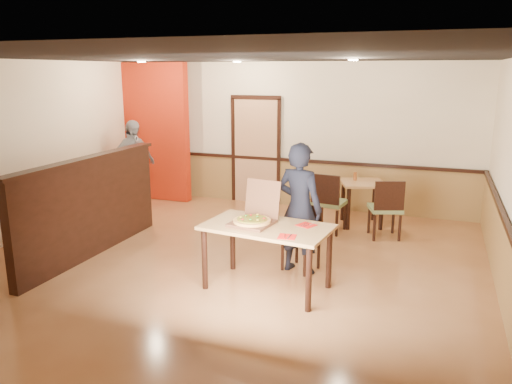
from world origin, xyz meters
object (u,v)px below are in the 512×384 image
Objects in this scene: passerby at (133,164)px; condiment at (355,176)px; pizza_box at (254,219)px; diner at (299,209)px; side_table at (362,192)px; side_chair_left at (328,200)px; side_chair_right at (386,207)px; diner_chair at (304,235)px; main_table at (267,234)px.

passerby is 4.25m from condiment.
passerby reaches higher than pizza_box.
condiment is at bearing -83.05° from diner.
side_table is 0.30m from condiment.
pizza_box is (3.51, -2.68, 0.02)m from passerby.
passerby is at bearing -13.45° from diner.
side_chair_right is at bearing -171.65° from side_chair_left.
diner_chair is 1.64m from side_chair_left.
side_table is (0.44, 2.26, 0.12)m from diner_chair.
side_chair_left is at bearing -19.60° from side_chair_right.
side_table is 4.40m from passerby.
passerby is (-3.91, 2.05, -0.02)m from diner.
passerby is at bearing -23.09° from side_chair_right.
side_chair_right is 2.05m from diner.
side_chair_right is 0.99m from condiment.
main_table is at bearing -108.15° from passerby.
side_chair_right is at bearing -75.07° from passerby.
diner_chair is 1.88m from side_chair_right.
side_chair_left is 0.59× the size of passerby.
side_chair_right is at bearing 70.71° from main_table.
side_table is 0.53× the size of diner.
main_table is 0.71m from diner.
main_table is 4.57m from passerby.
diner is 2.51m from condiment.
condiment is (0.32, 2.49, -0.03)m from diner.
side_table is 0.54× the size of passerby.
condiment reaches higher than side_table.
condiment is at bearing -68.54° from side_chair_right.
diner is at bearing -99.60° from passerby.
diner_chair is 2.40m from condiment.
main_table is 3.19m from condiment.
passerby is at bearing -174.00° from condiment.
condiment is (0.29, 2.35, 0.37)m from diner_chair.
pizza_box is 3.20m from condiment.
passerby is 2.79× the size of pizza_box.
diner is at bearing 77.41° from main_table.
passerby is 4.42m from pizza_box.
diner is at bearing -100.98° from side_table.
main_table is at bearing 44.49° from side_chair_right.
diner_chair is at bearing -87.04° from diner.
passerby reaches higher than side_table.
side_table is at bearing 96.50° from diner_chair.
condiment is (0.54, 3.14, 0.14)m from main_table.
main_table is at bearing -99.72° from condiment.
passerby reaches higher than side_chair_right.
diner is (-0.94, -1.78, 0.34)m from side_chair_right.
passerby is at bearing 150.69° from pizza_box.
pizza_box reaches higher than condiment.
side_chair_right is 1.06× the size of side_table.
side_chair_left is at bearing 108.24° from diner_chair.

